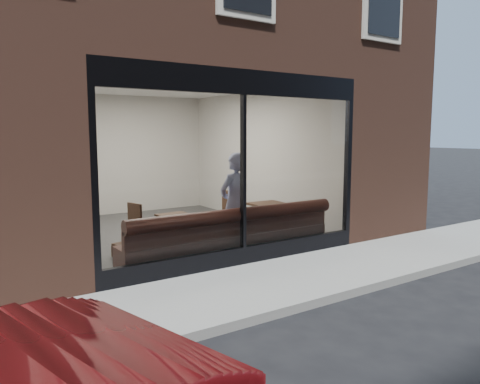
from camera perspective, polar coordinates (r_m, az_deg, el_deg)
ground at (r=6.44m, az=11.05°, el=-12.79°), size 120.00×120.00×0.00m
sidewalk_near at (r=7.14m, az=5.26°, el=-10.63°), size 40.00×2.00×0.01m
kerb_near at (r=6.39m, az=11.39°, el=-12.40°), size 40.00×0.10×0.12m
host_building_pier_right at (r=14.68m, az=-0.71°, el=4.91°), size 2.50×12.00×3.20m
host_building_backfill at (r=15.85m, az=-18.33°, el=4.71°), size 5.00×6.00×3.20m
cafe_floor at (r=10.43m, az=-8.86°, el=-4.88°), size 6.00×6.00×0.00m
cafe_ceiling at (r=10.25m, az=-9.22°, el=12.72°), size 6.00×6.00×0.00m
cafe_wall_back at (r=12.99m, az=-14.67°, el=4.37°), size 5.00×0.00×5.00m
cafe_wall_left at (r=9.44m, az=-22.86°, el=3.06°), size 0.00×6.00×6.00m
cafe_wall_right at (r=11.50m, az=2.29°, el=4.27°), size 0.00×6.00×6.00m
storefront_kick at (r=7.90m, az=0.39°, el=-7.74°), size 5.00×0.10×0.30m
storefront_header at (r=7.68m, az=0.41°, el=13.27°), size 5.00×0.10×0.40m
storefront_mullion at (r=7.66m, az=0.40°, el=2.42°), size 0.06×0.10×2.50m
storefront_glass at (r=7.64m, az=0.53°, el=2.41°), size 4.80×0.00×4.80m
banquette at (r=8.21m, az=-1.20°, el=-6.64°), size 4.00×0.55×0.45m
person at (r=8.42m, az=-0.64°, el=-1.45°), size 0.75×0.57×1.84m
cafe_table_left at (r=8.35m, az=-7.92°, el=-2.86°), size 0.56×0.56×0.04m
cafe_table_right at (r=9.59m, az=3.52°, el=-1.50°), size 0.72×0.72×0.04m
cafe_chair_left at (r=8.53m, az=-13.65°, el=-6.21°), size 0.46×0.46×0.04m
cafe_chair_right at (r=10.05m, az=-1.81°, el=-3.98°), size 0.58×0.58×0.04m
wall_poster at (r=8.73m, az=-21.59°, el=1.81°), size 0.02×0.66×0.88m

